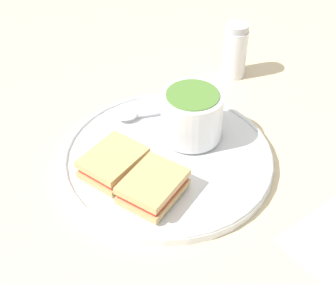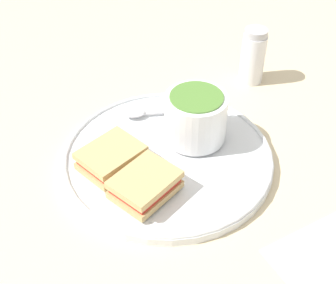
% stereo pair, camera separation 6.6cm
% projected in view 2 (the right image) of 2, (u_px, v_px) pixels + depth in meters
% --- Properties ---
extents(ground_plane, '(2.40, 2.40, 0.00)m').
position_uv_depth(ground_plane, '(168.00, 161.00, 0.68)').
color(ground_plane, beige).
extents(plate, '(0.30, 0.30, 0.02)m').
position_uv_depth(plate, '(168.00, 157.00, 0.68)').
color(plate, white).
rests_on(plate, ground_plane).
extents(soup_bowl, '(0.09, 0.09, 0.07)m').
position_uv_depth(soup_bowl, '(196.00, 117.00, 0.67)').
color(soup_bowl, white).
rests_on(soup_bowl, plate).
extents(spoon, '(0.13, 0.03, 0.01)m').
position_uv_depth(spoon, '(141.00, 113.00, 0.73)').
color(spoon, silver).
rests_on(spoon, plate).
extents(sandwich_half_near, '(0.10, 0.10, 0.03)m').
position_uv_depth(sandwich_half_near, '(111.00, 157.00, 0.64)').
color(sandwich_half_near, tan).
rests_on(sandwich_half_near, plate).
extents(sandwich_half_far, '(0.10, 0.10, 0.03)m').
position_uv_depth(sandwich_half_far, '(145.00, 184.00, 0.60)').
color(sandwich_half_far, tan).
rests_on(sandwich_half_far, plate).
extents(salt_shaker, '(0.04, 0.04, 0.10)m').
position_uv_depth(salt_shaker, '(253.00, 56.00, 0.81)').
color(salt_shaker, silver).
rests_on(salt_shaker, ground_plane).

